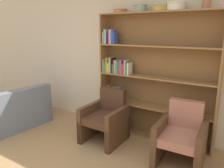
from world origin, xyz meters
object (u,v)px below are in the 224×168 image
(bowl_stoneware, at_px, (120,11))
(bowl_cream, at_px, (161,7))
(bowl_brass, at_px, (176,6))
(armchair_leather, at_px, (106,118))
(bowl_slate, at_px, (140,8))
(bookshelf, at_px, (146,79))
(couch, at_px, (7,114))
(armchair_cushioned, at_px, (181,137))

(bowl_stoneware, xyz_separation_m, bowl_cream, (0.73, 0.00, 0.01))
(bowl_cream, bearing_deg, bowl_stoneware, 180.00)
(bowl_brass, xyz_separation_m, armchair_leather, (-0.93, -0.53, -1.83))
(bowl_brass, bearing_deg, bowl_stoneware, 180.00)
(bowl_stoneware, bearing_deg, bowl_slate, 0.00)
(bookshelf, bearing_deg, bowl_brass, -3.34)
(bookshelf, height_order, bowl_brass, bowl_brass)
(bookshelf, xyz_separation_m, couch, (-2.34, -1.19, -0.76))
(couch, xyz_separation_m, armchair_cushioned, (3.14, 0.64, 0.11))
(bowl_slate, bearing_deg, bowl_cream, 0.00)
(bowl_slate, bearing_deg, armchair_cushioned, -29.47)
(bookshelf, bearing_deg, bowl_cream, -6.99)
(bookshelf, height_order, bowl_stoneware, bowl_stoneware)
(bowl_cream, height_order, armchair_cushioned, bowl_cream)
(bowl_stoneware, relative_size, bowl_slate, 1.08)
(bowl_cream, relative_size, couch, 0.18)
(bookshelf, distance_m, bowl_slate, 1.19)
(armchair_cushioned, bearing_deg, armchair_leather, -2.45)
(bookshelf, xyz_separation_m, bowl_stoneware, (-0.51, -0.03, 1.15))
(bowl_stoneware, distance_m, bowl_brass, 0.96)
(armchair_leather, xyz_separation_m, armchair_cushioned, (1.28, -0.00, 0.00))
(bookshelf, bearing_deg, bowl_slate, -168.61)
(bowl_cream, height_order, bowl_brass, bowl_brass)
(bowl_brass, bearing_deg, armchair_leather, -150.25)
(bowl_cream, relative_size, armchair_leather, 0.33)
(couch, bearing_deg, bowl_stoneware, -51.47)
(bowl_slate, xyz_separation_m, bowl_cream, (0.35, 0.00, -0.01))
(bookshelf, xyz_separation_m, armchair_leather, (-0.48, -0.56, -0.65))
(bowl_cream, bearing_deg, armchair_cushioned, -41.83)
(bowl_stoneware, xyz_separation_m, couch, (-1.83, -1.17, -1.91))
(bowl_slate, height_order, armchair_leather, bowl_slate)
(bowl_slate, height_order, bowl_brass, bowl_brass)
(armchair_cushioned, bearing_deg, bowl_stoneware, -24.35)
(bookshelf, relative_size, bowl_cream, 7.41)
(bowl_slate, relative_size, armchair_cushioned, 0.26)
(bowl_slate, relative_size, bowl_cream, 0.79)
(bookshelf, bearing_deg, armchair_cushioned, -34.58)
(armchair_leather, relative_size, armchair_cushioned, 1.00)
(bowl_stoneware, height_order, couch, bowl_stoneware)
(bookshelf, height_order, couch, bookshelf)
(armchair_cushioned, bearing_deg, bowl_slate, -31.92)
(bowl_stoneware, relative_size, armchair_cushioned, 0.28)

